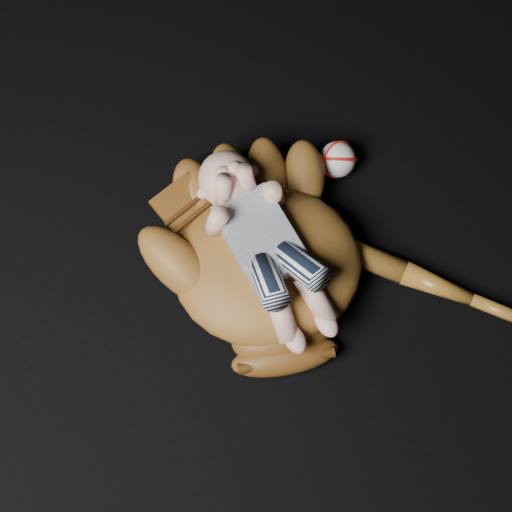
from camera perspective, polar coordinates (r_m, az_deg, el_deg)
name	(u,v)px	position (r m, az deg, el deg)	size (l,w,h in m)	color
baseball_glove	(267,261)	(1.39, 0.81, -0.33)	(0.42, 0.48, 0.15)	brown
newborn_baby	(269,249)	(1.33, 0.95, 0.50)	(0.18, 0.38, 0.15)	#E1A691
baseball_bat	(418,278)	(1.46, 11.72, -1.59)	(0.05, 0.48, 0.05)	#8E581B
baseball	(338,159)	(1.54, 5.96, 7.00)	(0.07, 0.07, 0.07)	silver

